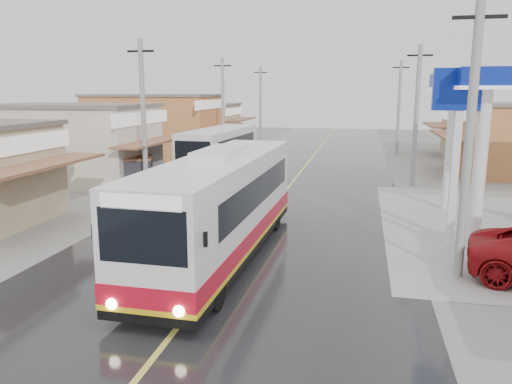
% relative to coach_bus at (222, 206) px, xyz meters
% --- Properties ---
extents(ground, '(120.00, 120.00, 0.00)m').
position_rel_coach_bus_xyz_m(ground, '(0.38, -0.34, -1.75)').
color(ground, slate).
rests_on(ground, ground).
extents(road, '(12.00, 90.00, 0.02)m').
position_rel_coach_bus_xyz_m(road, '(0.38, 14.66, -1.74)').
color(road, black).
rests_on(road, ground).
extents(centre_line, '(0.15, 90.00, 0.01)m').
position_rel_coach_bus_xyz_m(centre_line, '(0.38, 14.66, -1.73)').
color(centre_line, '#D8CC4C').
rests_on(centre_line, road).
extents(shopfronts_left, '(11.00, 44.00, 5.20)m').
position_rel_coach_bus_xyz_m(shopfronts_left, '(-12.62, 17.66, -1.75)').
color(shopfronts_left, tan).
rests_on(shopfronts_left, ground).
extents(utility_poles_left, '(1.60, 50.00, 8.00)m').
position_rel_coach_bus_xyz_m(utility_poles_left, '(-6.62, 15.66, -1.75)').
color(utility_poles_left, gray).
rests_on(utility_poles_left, ground).
extents(utility_poles_right, '(1.60, 36.00, 8.00)m').
position_rel_coach_bus_xyz_m(utility_poles_right, '(7.38, 14.66, -1.75)').
color(utility_poles_right, gray).
rests_on(utility_poles_right, ground).
extents(coach_bus, '(2.87, 11.67, 3.62)m').
position_rel_coach_bus_xyz_m(coach_bus, '(0.00, 0.00, 0.00)').
color(coach_bus, silver).
rests_on(coach_bus, road).
extents(second_bus, '(2.96, 9.31, 3.05)m').
position_rel_coach_bus_xyz_m(second_bus, '(-4.59, 15.55, -0.11)').
color(second_bus, silver).
rests_on(second_bus, road).
extents(cyclist, '(1.03, 1.97, 2.02)m').
position_rel_coach_bus_xyz_m(cyclist, '(-3.89, 9.20, -1.09)').
color(cyclist, black).
rests_on(cyclist, ground).
extents(tricycle_near, '(1.85, 2.24, 1.66)m').
position_rel_coach_bus_xyz_m(tricycle_near, '(-8.43, 10.69, -0.80)').
color(tricycle_near, '#26262D').
rests_on(tricycle_near, ground).
extents(tricycle_far, '(2.31, 2.61, 1.84)m').
position_rel_coach_bus_xyz_m(tricycle_far, '(-7.82, 10.33, -0.70)').
color(tricycle_far, '#26262D').
rests_on(tricycle_far, ground).
extents(tyre_stack, '(0.81, 0.81, 0.41)m').
position_rel_coach_bus_xyz_m(tyre_stack, '(-5.54, 7.47, -1.54)').
color(tyre_stack, black).
rests_on(tyre_stack, ground).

